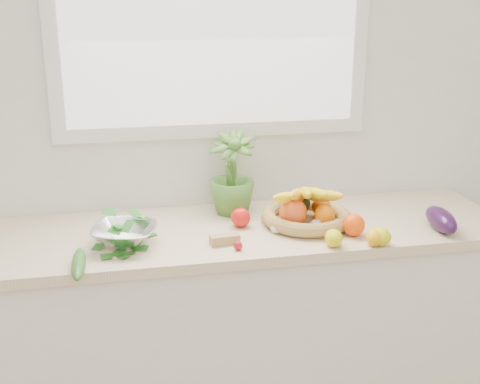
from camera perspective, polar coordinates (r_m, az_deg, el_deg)
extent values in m
cube|color=white|center=(2.52, -2.59, 8.66)|extent=(4.50, 0.02, 2.70)
cube|color=silver|center=(2.56, -1.22, -13.25)|extent=(2.20, 0.58, 0.86)
cube|color=beige|center=(2.36, -1.29, -3.86)|extent=(2.24, 0.62, 0.04)
sphere|color=#F94707|center=(2.30, 10.73, -3.09)|extent=(0.09, 0.09, 0.08)
ellipsoid|color=yellow|center=(2.19, 8.87, -4.34)|extent=(0.08, 0.09, 0.06)
ellipsoid|color=#F0A70D|center=(2.23, 12.66, -4.21)|extent=(0.09, 0.10, 0.06)
ellipsoid|color=#D5D00B|center=(2.24, 13.13, -4.12)|extent=(0.10, 0.11, 0.07)
sphere|color=red|center=(2.35, 0.06, -2.42)|extent=(0.08, 0.08, 0.08)
cube|color=tan|center=(2.20, -1.47, -4.51)|extent=(0.11, 0.05, 0.03)
ellipsoid|color=white|center=(2.33, 7.21, -3.14)|extent=(0.06, 0.06, 0.04)
ellipsoid|color=white|center=(2.40, 2.50, -2.46)|extent=(0.05, 0.05, 0.04)
ellipsoid|color=#EBE8CF|center=(2.29, 3.48, -3.45)|extent=(0.06, 0.06, 0.04)
ellipsoid|color=#280D33|center=(2.44, 18.51, -2.50)|extent=(0.10, 0.22, 0.09)
ellipsoid|color=#275E1B|center=(2.06, -15.05, -6.58)|extent=(0.05, 0.25, 0.05)
sphere|color=red|center=(2.14, -0.18, -5.11)|extent=(0.04, 0.04, 0.03)
imported|color=#4A7C2D|center=(2.46, -0.79, 1.80)|extent=(0.24, 0.24, 0.34)
cylinder|color=tan|center=(2.40, 6.31, -2.89)|extent=(0.36, 0.36, 0.01)
torus|color=tan|center=(2.39, 6.33, -2.32)|extent=(0.42, 0.42, 0.05)
sphere|color=#EF591D|center=(2.34, 5.06, -1.90)|extent=(0.13, 0.13, 0.11)
sphere|color=orange|center=(2.35, 8.03, -2.18)|extent=(0.10, 0.10, 0.08)
sphere|color=#D75206|center=(2.45, 7.71, -1.40)|extent=(0.09, 0.09, 0.08)
ellipsoid|color=black|center=(2.44, 5.64, -1.00)|extent=(0.10, 0.10, 0.11)
ellipsoid|color=yellow|center=(2.33, 4.74, -0.55)|extent=(0.21, 0.19, 0.10)
ellipsoid|color=yellow|center=(2.34, 5.47, -0.21)|extent=(0.15, 0.23, 0.10)
ellipsoid|color=yellow|center=(2.35, 6.26, -0.06)|extent=(0.09, 0.24, 0.10)
ellipsoid|color=yellow|center=(2.36, 6.96, -0.11)|extent=(0.07, 0.24, 0.10)
ellipsoid|color=yellow|center=(2.37, 7.76, -0.35)|extent=(0.14, 0.23, 0.10)
cylinder|color=silver|center=(2.22, -10.82, -4.78)|extent=(0.11, 0.11, 0.02)
imported|color=white|center=(2.21, -10.88, -3.88)|extent=(0.28, 0.28, 0.06)
ellipsoid|color=#1A6B21|center=(2.20, -10.94, -2.94)|extent=(0.21, 0.21, 0.07)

